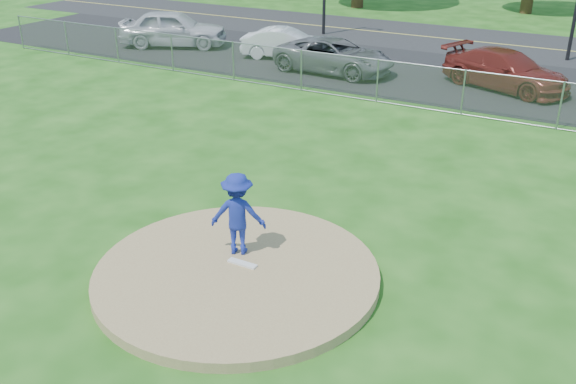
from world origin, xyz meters
name	(u,v)px	position (x,y,z in m)	size (l,w,h in m)	color
ground	(412,127)	(0.00, 10.00, 0.00)	(120.00, 120.00, 0.00)	#195212
pitchers_mound	(237,274)	(0.00, 0.00, 0.10)	(5.40, 5.40, 0.20)	#9B8155
pitching_rubber	(242,263)	(0.00, 0.20, 0.22)	(0.60, 0.15, 0.04)	white
chain_link_fence	(433,89)	(0.00, 12.00, 0.75)	(40.00, 0.06, 1.50)	gray
parking_lot	(466,80)	(0.00, 16.50, 0.01)	(50.00, 8.00, 0.01)	black
street	(507,45)	(0.00, 24.00, 0.00)	(60.00, 7.00, 0.01)	#242426
pitcher	(238,214)	(-0.32, 0.58, 1.04)	(1.08, 0.62, 1.67)	navy
traffic_cone	(290,58)	(-7.23, 15.14, 0.32)	(0.32, 0.32, 0.62)	#FF550D
parked_car_silver	(173,28)	(-13.93, 15.80, 0.87)	(2.02, 5.02, 1.71)	silver
parked_car_white	(286,43)	(-8.04, 16.30, 0.66)	(1.37, 3.94, 1.30)	white
parked_car_gray	(334,56)	(-5.09, 15.02, 0.70)	(2.28, 4.94, 1.37)	slate
parked_car_darkred	(506,70)	(1.54, 15.90, 0.72)	(1.98, 4.87, 1.41)	maroon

